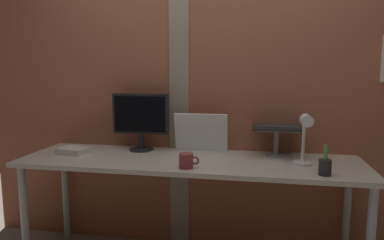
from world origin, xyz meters
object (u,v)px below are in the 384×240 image
(monitor, at_px, (141,117))
(whiteboard_panel, at_px, (201,133))
(desk_lamp, at_px, (305,134))
(pen_cup, at_px, (325,167))
(coffee_mug, at_px, (186,161))
(laptop, at_px, (276,119))

(monitor, xyz_separation_m, whiteboard_panel, (0.44, 0.04, -0.11))
(desk_lamp, distance_m, pen_cup, 0.24)
(desk_lamp, xyz_separation_m, coffee_mug, (-0.70, -0.16, -0.16))
(laptop, relative_size, whiteboard_panel, 0.85)
(laptop, distance_m, coffee_mug, 0.76)
(whiteboard_panel, bearing_deg, pen_cup, -29.65)
(whiteboard_panel, bearing_deg, monitor, -175.47)
(whiteboard_panel, xyz_separation_m, coffee_mug, (-0.02, -0.44, -0.09))
(desk_lamp, bearing_deg, laptop, 115.92)
(laptop, bearing_deg, coffee_mug, -138.94)
(laptop, xyz_separation_m, coffee_mug, (-0.55, -0.48, -0.20))
(desk_lamp, relative_size, pen_cup, 1.83)
(whiteboard_panel, xyz_separation_m, pen_cup, (0.78, -0.44, -0.09))
(desk_lamp, bearing_deg, monitor, 167.60)
(coffee_mug, bearing_deg, pen_cup, -0.02)
(whiteboard_panel, relative_size, pen_cup, 2.14)
(laptop, xyz_separation_m, whiteboard_panel, (-0.53, -0.03, -0.11))
(laptop, relative_size, coffee_mug, 2.62)
(whiteboard_panel, bearing_deg, desk_lamp, -22.45)
(monitor, bearing_deg, coffee_mug, -43.83)
(pen_cup, xyz_separation_m, coffee_mug, (-0.80, 0.00, -0.00))
(whiteboard_panel, relative_size, desk_lamp, 1.17)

